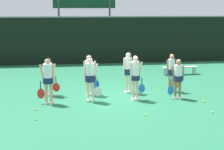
# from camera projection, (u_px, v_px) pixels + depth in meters

# --- Properties ---
(ground_plane) EXTENTS (140.00, 140.00, 0.00)m
(ground_plane) POSITION_uv_depth(u_px,v_px,m) (112.00, 97.00, 13.00)
(ground_plane) COLOR #26724C
(fence_windscreen) EXTENTS (60.00, 0.08, 3.15)m
(fence_windscreen) POSITION_uv_depth(u_px,v_px,m) (96.00, 40.00, 20.75)
(fence_windscreen) COLOR black
(fence_windscreen) RESTS_ON ground_plane
(scoreboard) EXTENTS (4.24, 0.15, 4.90)m
(scoreboard) POSITION_uv_depth(u_px,v_px,m) (84.00, 5.00, 21.19)
(scoreboard) COLOR #515156
(scoreboard) RESTS_ON ground_plane
(bench_courtside) EXTENTS (2.09, 0.50, 0.45)m
(bench_courtside) POSITION_uv_depth(u_px,v_px,m) (180.00, 68.00, 17.45)
(bench_courtside) COLOR #B2B2B7
(bench_courtside) RESTS_ON ground_plane
(player_0) EXTENTS (0.68, 0.40, 1.79)m
(player_0) POSITION_uv_depth(u_px,v_px,m) (48.00, 77.00, 11.91)
(player_0) COLOR tan
(player_0) RESTS_ON ground_plane
(player_1) EXTENTS (0.69, 0.40, 1.78)m
(player_1) POSITION_uv_depth(u_px,v_px,m) (90.00, 75.00, 12.22)
(player_1) COLOR beige
(player_1) RESTS_ON ground_plane
(player_2) EXTENTS (0.64, 0.37, 1.81)m
(player_2) POSITION_uv_depth(u_px,v_px,m) (136.00, 74.00, 12.40)
(player_2) COLOR beige
(player_2) RESTS_ON ground_plane
(player_3) EXTENTS (0.65, 0.38, 1.63)m
(player_3) POSITION_uv_depth(u_px,v_px,m) (178.00, 76.00, 12.64)
(player_3) COLOR #8C664C
(player_3) RESTS_ON ground_plane
(player_4) EXTENTS (0.68, 0.39, 1.62)m
(player_4) POSITION_uv_depth(u_px,v_px,m) (49.00, 74.00, 13.09)
(player_4) COLOR beige
(player_4) RESTS_ON ground_plane
(player_5) EXTENTS (0.67, 0.38, 1.74)m
(player_5) POSITION_uv_depth(u_px,v_px,m) (89.00, 71.00, 13.16)
(player_5) COLOR beige
(player_5) RESTS_ON ground_plane
(player_6) EXTENTS (0.65, 0.36, 1.81)m
(player_6) POSITION_uv_depth(u_px,v_px,m) (128.00, 69.00, 13.50)
(player_6) COLOR beige
(player_6) RESTS_ON ground_plane
(player_7) EXTENTS (0.63, 0.34, 1.68)m
(player_7) POSITION_uv_depth(u_px,v_px,m) (172.00, 70.00, 13.74)
(player_7) COLOR tan
(player_7) RESTS_ON ground_plane
(tennis_ball_0) EXTENTS (0.06, 0.06, 0.06)m
(tennis_ball_0) POSITION_uv_depth(u_px,v_px,m) (155.00, 90.00, 13.98)
(tennis_ball_0) COLOR #CCE033
(tennis_ball_0) RESTS_ON ground_plane
(tennis_ball_1) EXTENTS (0.06, 0.06, 0.06)m
(tennis_ball_1) POSITION_uv_depth(u_px,v_px,m) (35.00, 109.00, 11.33)
(tennis_ball_1) COLOR #CCE033
(tennis_ball_1) RESTS_ON ground_plane
(tennis_ball_2) EXTENTS (0.07, 0.07, 0.07)m
(tennis_ball_2) POSITION_uv_depth(u_px,v_px,m) (145.00, 115.00, 10.72)
(tennis_ball_2) COLOR #CCE033
(tennis_ball_2) RESTS_ON ground_plane
(tennis_ball_3) EXTENTS (0.07, 0.07, 0.07)m
(tennis_ball_3) POSITION_uv_depth(u_px,v_px,m) (213.00, 112.00, 11.02)
(tennis_ball_3) COLOR #CCE033
(tennis_ball_3) RESTS_ON ground_plane
(tennis_ball_4) EXTENTS (0.07, 0.07, 0.07)m
(tennis_ball_4) POSITION_uv_depth(u_px,v_px,m) (205.00, 101.00, 12.29)
(tennis_ball_4) COLOR #CCE033
(tennis_ball_4) RESTS_ON ground_plane
(tennis_ball_5) EXTENTS (0.07, 0.07, 0.07)m
(tennis_ball_5) POSITION_uv_depth(u_px,v_px,m) (35.00, 119.00, 10.29)
(tennis_ball_5) COLOR #CCE033
(tennis_ball_5) RESTS_ON ground_plane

